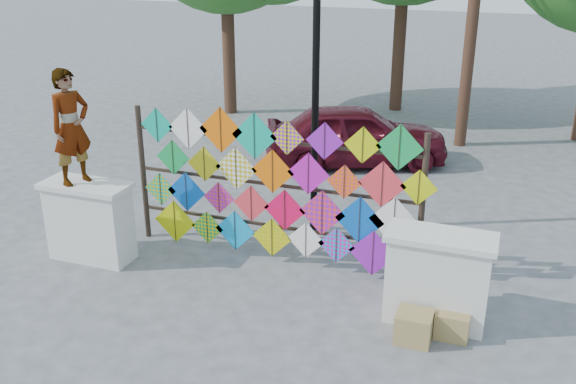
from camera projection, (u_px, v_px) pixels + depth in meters
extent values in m
plane|color=gray|center=(254.00, 280.00, 9.64)|extent=(80.00, 80.00, 0.00)
cube|color=silver|center=(90.00, 223.00, 10.10)|extent=(1.30, 0.55, 1.20)
cube|color=silver|center=(85.00, 186.00, 9.86)|extent=(1.40, 0.65, 0.08)
cube|color=silver|center=(437.00, 281.00, 8.39)|extent=(1.30, 0.55, 1.20)
cube|color=silver|center=(441.00, 237.00, 8.16)|extent=(1.40, 0.65, 0.08)
cylinder|color=black|center=(143.00, 173.00, 10.64)|extent=(0.09, 0.09, 2.30)
cylinder|color=black|center=(422.00, 210.00, 9.19)|extent=(0.09, 0.09, 2.30)
cube|color=black|center=(273.00, 226.00, 10.14)|extent=(4.60, 0.04, 0.04)
cube|color=black|center=(272.00, 184.00, 9.88)|extent=(4.60, 0.04, 0.04)
cube|color=black|center=(272.00, 141.00, 9.62)|extent=(4.60, 0.04, 0.04)
cube|color=#0AAE89|center=(157.00, 125.00, 10.15)|extent=(0.57, 0.01, 0.57)
cube|color=black|center=(157.00, 125.00, 10.14)|extent=(0.01, 0.01, 0.56)
cube|color=white|center=(188.00, 129.00, 9.98)|extent=(0.68, 0.01, 0.68)
cube|color=black|center=(188.00, 129.00, 9.97)|extent=(0.01, 0.01, 0.67)
cube|color=#FA6707|center=(221.00, 130.00, 9.79)|extent=(0.73, 0.01, 0.73)
cube|color=black|center=(220.00, 130.00, 9.78)|extent=(0.01, 0.01, 0.72)
cube|color=#0AAE89|center=(254.00, 136.00, 9.63)|extent=(0.74, 0.01, 0.74)
cube|color=black|center=(254.00, 136.00, 9.62)|extent=(0.01, 0.01, 0.72)
cube|color=purple|center=(287.00, 138.00, 9.45)|extent=(0.53, 0.01, 0.53)
cube|color=black|center=(287.00, 138.00, 9.44)|extent=(0.01, 0.01, 0.52)
cube|color=purple|center=(325.00, 141.00, 9.27)|extent=(0.57, 0.01, 0.57)
cube|color=black|center=(324.00, 141.00, 9.25)|extent=(0.01, 0.01, 0.56)
cube|color=#CCD408|center=(363.00, 145.00, 9.09)|extent=(0.55, 0.01, 0.55)
cube|color=black|center=(363.00, 145.00, 9.08)|extent=(0.01, 0.01, 0.54)
cube|color=#139C44|center=(400.00, 148.00, 8.91)|extent=(0.68, 0.01, 0.68)
cube|color=black|center=(399.00, 148.00, 8.90)|extent=(0.01, 0.01, 0.67)
cube|color=#139C44|center=(173.00, 157.00, 10.21)|extent=(0.58, 0.01, 0.58)
cube|color=black|center=(173.00, 158.00, 10.20)|extent=(0.01, 0.01, 0.57)
cube|color=gold|center=(204.00, 164.00, 10.05)|extent=(0.58, 0.01, 0.58)
cube|color=black|center=(204.00, 164.00, 10.04)|extent=(0.01, 0.01, 0.57)
cube|color=gold|center=(236.00, 169.00, 9.89)|extent=(0.70, 0.01, 0.70)
cube|color=black|center=(236.00, 169.00, 9.87)|extent=(0.01, 0.01, 0.69)
cube|color=#FA6707|center=(272.00, 172.00, 9.69)|extent=(0.70, 0.01, 0.70)
cube|color=black|center=(272.00, 172.00, 9.68)|extent=(0.01, 0.01, 0.69)
cube|color=#CD13B2|center=(308.00, 174.00, 9.49)|extent=(0.66, 0.01, 0.66)
cube|color=black|center=(308.00, 174.00, 9.48)|extent=(0.01, 0.01, 0.65)
cube|color=#FA6707|center=(344.00, 182.00, 9.34)|extent=(0.53, 0.01, 0.53)
cube|color=black|center=(344.00, 182.00, 9.33)|extent=(0.01, 0.01, 0.52)
cube|color=#EA333C|center=(382.00, 184.00, 9.15)|extent=(0.71, 0.01, 0.71)
cube|color=black|center=(382.00, 185.00, 9.14)|extent=(0.01, 0.01, 0.69)
cube|color=#CCD408|center=(419.00, 188.00, 8.98)|extent=(0.53, 0.01, 0.53)
cube|color=black|center=(419.00, 188.00, 8.97)|extent=(0.01, 0.01, 0.52)
cube|color=gold|center=(161.00, 189.00, 10.46)|extent=(0.57, 0.01, 0.57)
cube|color=black|center=(160.00, 189.00, 10.45)|extent=(0.01, 0.01, 0.56)
cube|color=#0750BA|center=(186.00, 192.00, 10.31)|extent=(0.67, 0.01, 0.67)
cube|color=black|center=(186.00, 192.00, 10.30)|extent=(0.01, 0.01, 0.66)
cube|color=purple|center=(219.00, 198.00, 10.13)|extent=(0.53, 0.01, 0.53)
cube|color=black|center=(219.00, 198.00, 10.12)|extent=(0.01, 0.01, 0.52)
cube|color=#EA333C|center=(251.00, 204.00, 9.97)|extent=(0.60, 0.01, 0.60)
cube|color=black|center=(251.00, 204.00, 9.95)|extent=(0.01, 0.01, 0.59)
cube|color=#ED0A45|center=(285.00, 210.00, 9.80)|extent=(0.68, 0.01, 0.68)
cube|color=black|center=(284.00, 210.00, 9.79)|extent=(0.01, 0.01, 0.66)
cube|color=purple|center=(322.00, 213.00, 9.60)|extent=(0.72, 0.01, 0.72)
cube|color=black|center=(322.00, 213.00, 9.59)|extent=(0.01, 0.01, 0.71)
cube|color=#0750BA|center=(360.00, 220.00, 9.43)|extent=(0.75, 0.01, 0.75)
cube|color=black|center=(359.00, 221.00, 9.42)|extent=(0.01, 0.01, 0.74)
cube|color=white|center=(394.00, 221.00, 9.24)|extent=(0.75, 0.01, 0.75)
cube|color=black|center=(394.00, 222.00, 9.23)|extent=(0.01, 0.01, 0.73)
cube|color=#CCD408|center=(175.00, 221.00, 10.54)|extent=(0.74, 0.01, 0.74)
cube|color=black|center=(175.00, 222.00, 10.53)|extent=(0.01, 0.01, 0.73)
cube|color=#139C44|center=(207.00, 228.00, 10.36)|extent=(0.57, 0.01, 0.57)
cube|color=black|center=(207.00, 228.00, 10.35)|extent=(0.01, 0.01, 0.56)
cube|color=#0998D9|center=(235.00, 230.00, 10.20)|extent=(0.68, 0.01, 0.68)
cube|color=black|center=(235.00, 231.00, 10.19)|extent=(0.01, 0.01, 0.67)
cube|color=#CCD408|center=(272.00, 237.00, 10.00)|extent=(0.65, 0.01, 0.65)
cube|color=black|center=(272.00, 238.00, 9.99)|extent=(0.01, 0.01, 0.64)
cube|color=white|center=(306.00, 240.00, 9.81)|extent=(0.60, 0.01, 0.60)
cube|color=black|center=(306.00, 240.00, 9.80)|extent=(0.01, 0.01, 0.59)
cube|color=#CD13B2|center=(336.00, 245.00, 9.66)|extent=(0.58, 0.01, 0.58)
cube|color=black|center=(336.00, 245.00, 9.65)|extent=(0.01, 0.01, 0.57)
cube|color=purple|center=(373.00, 253.00, 9.50)|extent=(0.74, 0.01, 0.74)
cube|color=black|center=(373.00, 254.00, 9.49)|extent=(0.01, 0.01, 0.73)
cube|color=purple|center=(415.00, 261.00, 9.30)|extent=(0.55, 0.01, 0.55)
cube|color=black|center=(415.00, 261.00, 9.29)|extent=(0.01, 0.01, 0.54)
cylinder|color=#4F2E22|center=(229.00, 46.00, 18.22)|extent=(0.36, 0.36, 3.85)
cylinder|color=#4F2E22|center=(399.00, 40.00, 18.50)|extent=(0.36, 0.36, 4.12)
cylinder|color=#4F2E22|center=(471.00, 32.00, 14.93)|extent=(0.28, 0.28, 5.50)
imported|color=#99999E|center=(71.00, 127.00, 9.56)|extent=(0.61, 0.75, 1.76)
imported|color=#4F0D1A|center=(356.00, 135.00, 14.35)|extent=(4.36, 3.07, 1.38)
cylinder|color=black|center=(315.00, 114.00, 10.52)|extent=(0.12, 0.12, 4.20)
cube|color=#A3884F|center=(414.00, 327.00, 8.12)|extent=(0.45, 0.40, 0.40)
cube|color=#A3884F|center=(452.00, 323.00, 8.23)|extent=(0.43, 0.39, 0.36)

